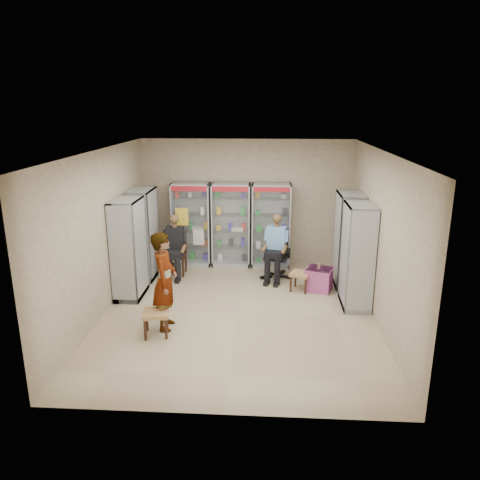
# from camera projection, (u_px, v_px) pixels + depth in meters

# --- Properties ---
(floor) EXTENTS (6.00, 6.00, 0.00)m
(floor) POSITION_uv_depth(u_px,v_px,m) (238.00, 313.00, 8.78)
(floor) COLOR tan
(floor) RESTS_ON ground
(room_shell) EXTENTS (5.02, 6.02, 3.01)m
(room_shell) POSITION_uv_depth(u_px,v_px,m) (238.00, 211.00, 8.23)
(room_shell) COLOR #C0AF8F
(room_shell) RESTS_ON ground
(cabinet_back_left) EXTENTS (0.90, 0.50, 2.00)m
(cabinet_back_left) POSITION_uv_depth(u_px,v_px,m) (192.00, 224.00, 11.19)
(cabinet_back_left) COLOR #A0A2A7
(cabinet_back_left) RESTS_ON floor
(cabinet_back_mid) EXTENTS (0.90, 0.50, 2.00)m
(cabinet_back_mid) POSITION_uv_depth(u_px,v_px,m) (231.00, 225.00, 11.14)
(cabinet_back_mid) COLOR silver
(cabinet_back_mid) RESTS_ON floor
(cabinet_back_right) EXTENTS (0.90, 0.50, 2.00)m
(cabinet_back_right) POSITION_uv_depth(u_px,v_px,m) (271.00, 226.00, 11.08)
(cabinet_back_right) COLOR silver
(cabinet_back_right) RESTS_ON floor
(cabinet_right_far) EXTENTS (0.90, 0.50, 2.00)m
(cabinet_right_far) POSITION_uv_depth(u_px,v_px,m) (348.00, 240.00, 9.90)
(cabinet_right_far) COLOR #A7A9AF
(cabinet_right_far) RESTS_ON floor
(cabinet_right_near) EXTENTS (0.90, 0.50, 2.00)m
(cabinet_right_near) POSITION_uv_depth(u_px,v_px,m) (357.00, 256.00, 8.84)
(cabinet_right_near) COLOR silver
(cabinet_right_near) RESTS_ON floor
(cabinet_left_far) EXTENTS (0.90, 0.50, 2.00)m
(cabinet_left_far) POSITION_uv_depth(u_px,v_px,m) (143.00, 234.00, 10.36)
(cabinet_left_far) COLOR #B5B7BD
(cabinet_left_far) RESTS_ON floor
(cabinet_left_near) EXTENTS (0.90, 0.50, 2.00)m
(cabinet_left_near) POSITION_uv_depth(u_px,v_px,m) (129.00, 249.00, 9.30)
(cabinet_left_near) COLOR #B5B7BD
(cabinet_left_near) RESTS_ON floor
(wooden_chair) EXTENTS (0.42, 0.42, 0.94)m
(wooden_chair) POSITION_uv_depth(u_px,v_px,m) (176.00, 255.00, 10.66)
(wooden_chair) COLOR black
(wooden_chair) RESTS_ON floor
(seated_customer) EXTENTS (0.44, 0.60, 1.34)m
(seated_customer) POSITION_uv_depth(u_px,v_px,m) (175.00, 247.00, 10.55)
(seated_customer) COLOR black
(seated_customer) RESTS_ON floor
(office_chair) EXTENTS (0.72, 0.72, 1.10)m
(office_chair) POSITION_uv_depth(u_px,v_px,m) (276.00, 254.00, 10.42)
(office_chair) COLOR black
(office_chair) RESTS_ON floor
(seated_shopkeeper) EXTENTS (0.59, 0.73, 1.40)m
(seated_shopkeeper) POSITION_uv_depth(u_px,v_px,m) (276.00, 249.00, 10.33)
(seated_shopkeeper) COLOR #618BBF
(seated_shopkeeper) RESTS_ON floor
(pink_trunk) EXTENTS (0.62, 0.61, 0.48)m
(pink_trunk) POSITION_uv_depth(u_px,v_px,m) (319.00, 279.00, 9.80)
(pink_trunk) COLOR #9E3F6E
(pink_trunk) RESTS_ON floor
(tea_glass) EXTENTS (0.07, 0.07, 0.11)m
(tea_glass) POSITION_uv_depth(u_px,v_px,m) (319.00, 266.00, 9.71)
(tea_glass) COLOR #631308
(tea_glass) RESTS_ON pink_trunk
(woven_stool_a) EXTENTS (0.51, 0.51, 0.40)m
(woven_stool_a) POSITION_uv_depth(u_px,v_px,m) (300.00, 281.00, 9.79)
(woven_stool_a) COLOR olive
(woven_stool_a) RESTS_ON floor
(woven_stool_b) EXTENTS (0.49, 0.49, 0.43)m
(woven_stool_b) POSITION_uv_depth(u_px,v_px,m) (156.00, 323.00, 7.89)
(woven_stool_b) COLOR #AF824A
(woven_stool_b) RESTS_ON floor
(standing_man) EXTENTS (0.44, 0.65, 1.73)m
(standing_man) POSITION_uv_depth(u_px,v_px,m) (165.00, 281.00, 7.98)
(standing_man) COLOR gray
(standing_man) RESTS_ON floor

